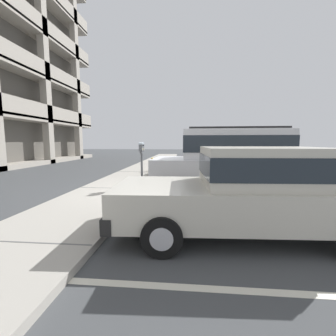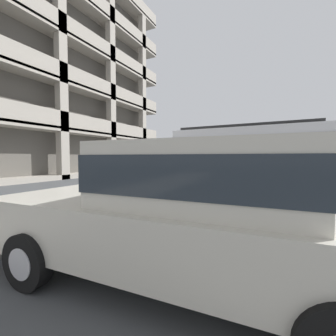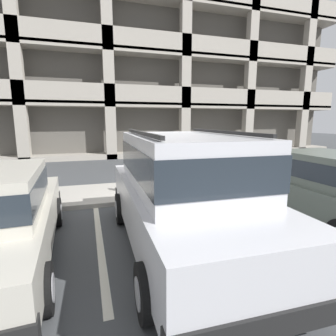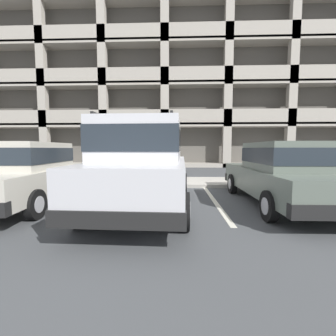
{
  "view_description": "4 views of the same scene",
  "coord_description": "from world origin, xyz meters",
  "px_view_note": "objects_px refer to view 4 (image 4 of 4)",
  "views": [
    {
      "loc": [
        -7.03,
        -1.18,
        1.64
      ],
      "look_at": [
        -0.26,
        -0.56,
        0.83
      ],
      "focal_mm": 24.0,
      "sensor_mm": 36.0,
      "label": 1
    },
    {
      "loc": [
        -5.41,
        -3.17,
        1.39
      ],
      "look_at": [
        -0.48,
        -0.68,
        1.13
      ],
      "focal_mm": 24.0,
      "sensor_mm": 36.0,
      "label": 2
    },
    {
      "loc": [
        -1.69,
        -6.45,
        2.19
      ],
      "look_at": [
        0.08,
        -0.75,
        1.12
      ],
      "focal_mm": 28.0,
      "sensor_mm": 36.0,
      "label": 3
    },
    {
      "loc": [
        0.54,
        -7.68,
        1.39
      ],
      "look_at": [
        0.27,
        -0.5,
        0.77
      ],
      "focal_mm": 24.0,
      "sensor_mm": 36.0,
      "label": 4
    }
  ],
  "objects_px": {
    "dark_hatchback": "(283,172)",
    "parking_garage": "(168,84)",
    "red_sedan": "(30,172)",
    "silver_suv": "(145,162)",
    "parking_meter_near": "(167,153)",
    "fire_hydrant": "(278,174)"
  },
  "relations": [
    {
      "from": "red_sedan",
      "to": "dark_hatchback",
      "type": "xyz_separation_m",
      "value": [
        6.25,
        0.09,
        0.0
      ]
    },
    {
      "from": "red_sedan",
      "to": "parking_garage",
      "type": "bearing_deg",
      "value": 77.69
    },
    {
      "from": "red_sedan",
      "to": "parking_garage",
      "type": "distance_m",
      "value": 18.12
    },
    {
      "from": "parking_meter_near",
      "to": "parking_garage",
      "type": "relative_size",
      "value": 0.05
    },
    {
      "from": "silver_suv",
      "to": "dark_hatchback",
      "type": "height_order",
      "value": "silver_suv"
    },
    {
      "from": "silver_suv",
      "to": "parking_garage",
      "type": "distance_m",
      "value": 18.03
    },
    {
      "from": "red_sedan",
      "to": "dark_hatchback",
      "type": "bearing_deg",
      "value": -1.9
    },
    {
      "from": "silver_suv",
      "to": "dark_hatchback",
      "type": "relative_size",
      "value": 1.07
    },
    {
      "from": "red_sedan",
      "to": "parking_garage",
      "type": "height_order",
      "value": "parking_garage"
    },
    {
      "from": "dark_hatchback",
      "to": "parking_garage",
      "type": "relative_size",
      "value": 0.14
    },
    {
      "from": "red_sedan",
      "to": "parking_meter_near",
      "type": "relative_size",
      "value": 3.05
    },
    {
      "from": "silver_suv",
      "to": "dark_hatchback",
      "type": "bearing_deg",
      "value": 7.33
    },
    {
      "from": "fire_hydrant",
      "to": "red_sedan",
      "type": "bearing_deg",
      "value": -158.59
    },
    {
      "from": "parking_garage",
      "to": "dark_hatchback",
      "type": "bearing_deg",
      "value": -78.18
    },
    {
      "from": "silver_suv",
      "to": "fire_hydrant",
      "type": "distance_m",
      "value": 5.5
    },
    {
      "from": "red_sedan",
      "to": "dark_hatchback",
      "type": "distance_m",
      "value": 6.25
    },
    {
      "from": "parking_meter_near",
      "to": "fire_hydrant",
      "type": "distance_m",
      "value": 4.16
    },
    {
      "from": "dark_hatchback",
      "to": "parking_meter_near",
      "type": "relative_size",
      "value": 3.01
    },
    {
      "from": "dark_hatchback",
      "to": "parking_meter_near",
      "type": "height_order",
      "value": "parking_meter_near"
    },
    {
      "from": "red_sedan",
      "to": "dark_hatchback",
      "type": "height_order",
      "value": "same"
    },
    {
      "from": "silver_suv",
      "to": "parking_garage",
      "type": "bearing_deg",
      "value": 92.05
    },
    {
      "from": "silver_suv",
      "to": "parking_meter_near",
      "type": "distance_m",
      "value": 2.87
    }
  ]
}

